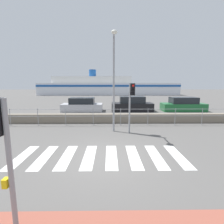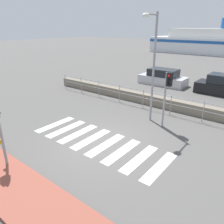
# 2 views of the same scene
# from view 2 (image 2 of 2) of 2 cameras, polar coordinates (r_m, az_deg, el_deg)

# --- Properties ---
(ground_plane) EXTENTS (160.00, 160.00, 0.00)m
(ground_plane) POSITION_cam_2_polar(r_m,az_deg,el_deg) (10.20, -2.80, -8.12)
(ground_plane) COLOR #565451
(sidewalk_brick) EXTENTS (24.00, 1.80, 0.12)m
(sidewalk_brick) POSITION_cam_2_polar(r_m,az_deg,el_deg) (8.10, -23.22, -18.45)
(sidewalk_brick) COLOR #934C3D
(sidewalk_brick) RESTS_ON ground_plane
(crosswalk) EXTENTS (6.75, 2.40, 0.01)m
(crosswalk) POSITION_cam_2_polar(r_m,az_deg,el_deg) (10.30, -3.60, -7.78)
(crosswalk) COLOR silver
(crosswalk) RESTS_ON ground_plane
(seawall) EXTENTS (19.21, 0.55, 0.67)m
(seawall) POSITION_cam_2_polar(r_m,az_deg,el_deg) (14.87, 12.96, 2.50)
(seawall) COLOR slate
(seawall) RESTS_ON ground_plane
(harbor_fence) EXTENTS (17.33, 0.04, 1.22)m
(harbor_fence) POSITION_cam_2_polar(r_m,az_deg,el_deg) (13.97, 11.53, 3.40)
(harbor_fence) COLOR gray
(harbor_fence) RESTS_ON ground_plane
(traffic_light_far) EXTENTS (0.34, 0.32, 2.93)m
(traffic_light_far) POSITION_cam_2_polar(r_m,az_deg,el_deg) (11.38, 14.27, 6.14)
(traffic_light_far) COLOR gray
(traffic_light_far) RESTS_ON ground_plane
(streetlamp) EXTENTS (0.32, 1.36, 5.70)m
(streetlamp) POSITION_cam_2_polar(r_m,az_deg,el_deg) (11.62, 10.38, 13.99)
(streetlamp) COLOR gray
(streetlamp) RESTS_ON ground_plane
(parked_car_silver) EXTENTS (4.26, 1.86, 1.43)m
(parked_car_silver) POSITION_cam_2_polar(r_m,az_deg,el_deg) (20.84, 13.13, 8.68)
(parked_car_silver) COLOR #BCBCC1
(parked_car_silver) RESTS_ON ground_plane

